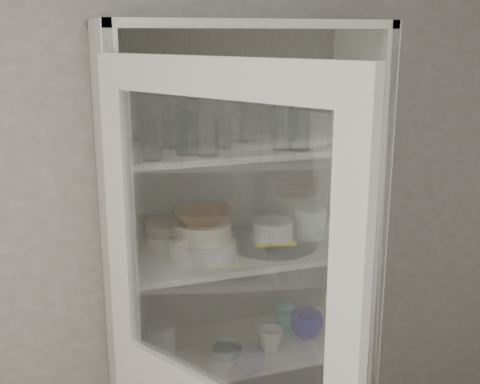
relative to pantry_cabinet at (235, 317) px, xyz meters
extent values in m
cube|color=gray|center=(-0.20, 0.16, 0.36)|extent=(3.60, 0.02, 2.60)
cube|color=beige|center=(-0.48, -0.06, 0.11)|extent=(0.03, 0.45, 2.10)
cube|color=beige|center=(0.48, -0.06, 0.11)|extent=(0.03, 0.45, 2.10)
cube|color=slate|center=(0.00, 0.15, 0.11)|extent=(1.00, 0.03, 2.10)
cube|color=beige|center=(0.00, -0.06, 1.14)|extent=(1.00, 0.45, 0.03)
cube|color=silver|center=(0.00, -0.08, -0.09)|extent=(0.94, 0.42, 0.02)
cube|color=silver|center=(0.00, -0.08, 0.31)|extent=(0.94, 0.42, 0.02)
cube|color=silver|center=(0.00, -0.08, 0.71)|extent=(0.94, 0.42, 0.02)
cube|color=beige|center=(-0.28, -0.68, 1.01)|extent=(0.48, 0.80, 0.10)
cube|color=beige|center=(-0.48, -0.33, 0.56)|extent=(0.08, 0.10, 0.80)
cube|color=beige|center=(-0.08, -1.03, 0.56)|extent=(0.08, 0.10, 0.80)
cube|color=silver|center=(-0.28, -0.68, 0.56)|extent=(0.37, 0.63, 0.78)
cylinder|color=silver|center=(-0.35, -0.22, 0.79)|extent=(0.08, 0.08, 0.13)
cylinder|color=silver|center=(-0.17, -0.22, 0.80)|extent=(0.09, 0.09, 0.15)
cylinder|color=silver|center=(-0.23, -0.17, 0.80)|extent=(0.09, 0.09, 0.15)
cylinder|color=silver|center=(0.16, -0.23, 0.80)|extent=(0.09, 0.09, 0.16)
cylinder|color=silver|center=(0.11, -0.20, 0.80)|extent=(0.09, 0.09, 0.15)
cylinder|color=silver|center=(0.33, -0.20, 0.80)|extent=(0.09, 0.09, 0.15)
cylinder|color=silver|center=(0.41, -0.19, 0.80)|extent=(0.10, 0.10, 0.15)
cylinder|color=silver|center=(-0.25, -0.04, 0.80)|extent=(0.10, 0.10, 0.15)
cylinder|color=silver|center=(-0.23, -0.04, 0.80)|extent=(0.08, 0.08, 0.15)
cylinder|color=silver|center=(-0.18, -0.04, 0.78)|extent=(0.08, 0.08, 0.13)
cylinder|color=silver|center=(-0.07, -0.10, 0.78)|extent=(0.08, 0.08, 0.13)
cylinder|color=silver|center=(-0.16, -0.11, 0.36)|extent=(0.25, 0.25, 0.07)
cylinder|color=silver|center=(-0.24, 0.05, 0.37)|extent=(0.20, 0.20, 0.10)
cylinder|color=#EEE5C2|center=(-0.16, -0.11, 0.42)|extent=(0.22, 0.22, 0.06)
imported|color=brown|center=(-0.16, -0.11, 0.48)|extent=(0.26, 0.26, 0.05)
cylinder|color=silver|center=(0.13, -0.07, 0.33)|extent=(0.46, 0.46, 0.02)
cube|color=yellow|center=(0.13, -0.07, 0.35)|extent=(0.18, 0.18, 0.01)
cylinder|color=silver|center=(0.13, -0.07, 0.39)|extent=(0.21, 0.21, 0.07)
cylinder|color=#B2BABA|center=(0.31, -0.03, 0.38)|extent=(0.12, 0.12, 0.12)
imported|color=#22229F|center=(0.27, -0.10, -0.03)|extent=(0.15, 0.15, 0.10)
imported|color=teal|center=(0.21, -0.03, -0.04)|extent=(0.11, 0.11, 0.09)
imported|color=silver|center=(0.09, -0.16, -0.03)|extent=(0.11, 0.11, 0.09)
cylinder|color=teal|center=(0.21, -0.02, -0.04)|extent=(0.08, 0.08, 0.08)
ellipsoid|color=teal|center=(0.21, -0.02, 0.01)|extent=(0.08, 0.08, 0.02)
cylinder|color=#B8B8B8|center=(-0.09, -0.14, -0.06)|extent=(0.09, 0.09, 0.04)
cylinder|color=silver|center=(-0.32, -0.07, -0.01)|extent=(0.12, 0.12, 0.13)
camera|label=1|loc=(-0.71, -2.11, 1.11)|focal=45.00mm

